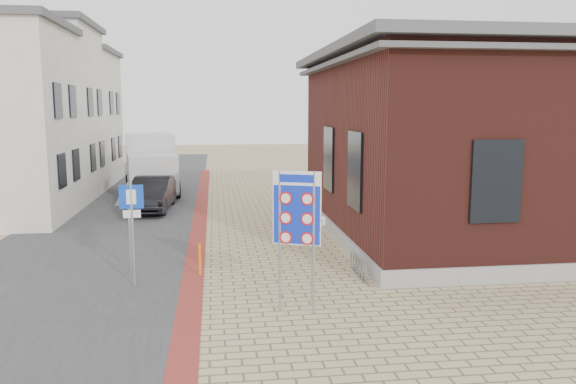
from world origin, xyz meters
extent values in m
plane|color=tan|center=(0.00, 0.00, 0.00)|extent=(120.00, 120.00, 0.00)
cube|color=#38383A|center=(-5.50, 15.00, 0.01)|extent=(7.00, 60.00, 0.02)
cube|color=maroon|center=(-2.00, 10.00, 0.01)|extent=(0.60, 40.00, 0.02)
cube|color=gray|center=(9.00, 7.00, 0.25)|extent=(12.15, 12.15, 0.50)
cube|color=#4A1C17|center=(9.00, 7.00, 3.50)|extent=(12.00, 12.00, 6.00)
cube|color=#4E4E54|center=(9.00, 7.00, 6.65)|extent=(13.00, 13.00, 0.30)
cube|color=#4E4E54|center=(9.00, 7.00, 6.25)|extent=(12.70, 12.70, 0.15)
cube|color=black|center=(2.98, 4.00, 2.80)|extent=(0.12, 1.60, 2.40)
cube|color=black|center=(2.98, 8.00, 2.80)|extent=(0.12, 1.60, 2.40)
cube|color=black|center=(6.00, 0.98, 2.80)|extent=(1.40, 0.12, 2.20)
cube|color=black|center=(-7.48, 10.80, 2.20)|extent=(0.10, 1.10, 1.40)
cube|color=black|center=(-7.48, 13.20, 2.20)|extent=(0.10, 1.10, 1.40)
cube|color=black|center=(-7.48, 10.80, 5.00)|extent=(0.10, 1.10, 1.40)
cube|color=black|center=(-7.48, 13.20, 5.00)|extent=(0.10, 1.10, 1.40)
cube|color=beige|center=(-11.00, 18.00, 4.40)|extent=(7.00, 6.00, 8.80)
cube|color=#4E4E54|center=(-11.00, 18.00, 8.95)|extent=(7.40, 6.40, 0.30)
cube|color=black|center=(-7.48, 16.80, 2.20)|extent=(0.10, 1.10, 1.40)
cube|color=black|center=(-7.48, 19.20, 2.20)|extent=(0.10, 1.10, 1.40)
cube|color=black|center=(-7.48, 16.80, 5.00)|extent=(0.10, 1.10, 1.40)
cube|color=black|center=(-7.48, 19.20, 5.00)|extent=(0.10, 1.10, 1.40)
cube|color=beige|center=(-11.00, 24.00, 4.00)|extent=(7.00, 6.00, 8.00)
cube|color=#4E4E54|center=(-11.00, 24.00, 8.15)|extent=(7.40, 6.40, 0.30)
cube|color=black|center=(-7.48, 22.80, 2.20)|extent=(0.10, 1.10, 1.40)
cube|color=black|center=(-7.48, 25.20, 2.20)|extent=(0.10, 1.10, 1.40)
cube|color=black|center=(-7.48, 22.80, 5.00)|extent=(0.10, 1.10, 1.40)
cube|color=black|center=(-7.48, 25.20, 5.00)|extent=(0.10, 1.10, 1.40)
torus|color=slate|center=(2.65, 1.60, 0.28)|extent=(0.04, 0.60, 0.60)
torus|color=slate|center=(2.65, 1.90, 0.28)|extent=(0.04, 0.60, 0.60)
torus|color=slate|center=(2.65, 2.20, 0.28)|extent=(0.04, 0.60, 0.60)
torus|color=slate|center=(2.65, 2.50, 0.28)|extent=(0.04, 0.60, 0.60)
torus|color=slate|center=(2.65, 2.80, 0.28)|extent=(0.04, 0.60, 0.60)
cube|color=slate|center=(2.65, 2.20, 0.02)|extent=(0.08, 1.60, 0.04)
imported|color=black|center=(-4.21, 13.44, 0.78)|extent=(1.94, 4.82, 1.56)
cube|color=slate|center=(-4.77, 18.38, 0.51)|extent=(3.34, 6.47, 0.29)
cube|color=silver|center=(-4.43, 16.23, 1.43)|extent=(2.68, 2.30, 1.83)
cube|color=black|center=(-4.29, 15.39, 1.77)|extent=(2.16, 0.42, 0.91)
cube|color=silver|center=(-4.93, 19.39, 2.00)|extent=(3.13, 4.46, 2.52)
cylinder|color=black|center=(-5.67, 16.38, 0.46)|extent=(0.43, 0.95, 0.91)
cylinder|color=black|center=(-3.30, 16.76, 0.46)|extent=(0.43, 0.95, 0.91)
cylinder|color=black|center=(-6.24, 20.00, 0.46)|extent=(0.43, 0.95, 0.91)
cylinder|color=black|center=(-3.87, 20.37, 0.46)|extent=(0.43, 0.95, 0.91)
cylinder|color=gray|center=(0.13, -0.22, 1.66)|extent=(0.07, 0.07, 3.31)
cylinder|color=gray|center=(0.87, -0.53, 1.66)|extent=(0.07, 0.07, 3.31)
cube|color=white|center=(0.50, -0.38, 2.46)|extent=(1.07, 0.47, 1.70)
cube|color=#102AC7|center=(0.50, -0.38, 2.46)|extent=(1.02, 0.45, 1.66)
cube|color=white|center=(0.50, -0.38, 3.14)|extent=(1.03, 0.46, 0.32)
cylinder|color=gray|center=(1.00, 0.30, 1.12)|extent=(0.07, 0.07, 2.24)
cube|color=silver|center=(1.00, 0.30, 2.00)|extent=(0.60, 0.14, 0.21)
cube|color=#0F38B7|center=(1.00, 0.30, 1.71)|extent=(0.41, 0.11, 0.27)
cylinder|color=gray|center=(-3.50, 2.00, 1.41)|extent=(0.07, 0.07, 2.82)
cube|color=blue|center=(-3.50, 2.00, 2.43)|extent=(0.62, 0.05, 0.62)
cube|color=white|center=(-3.50, 2.00, 1.98)|extent=(0.45, 0.05, 0.20)
cylinder|color=gray|center=(-3.80, 3.50, 1.25)|extent=(0.07, 0.07, 2.51)
cylinder|color=orange|center=(-1.80, 2.80, 0.46)|extent=(0.09, 0.09, 0.92)
camera|label=1|loc=(-1.34, -12.79, 4.72)|focal=35.00mm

